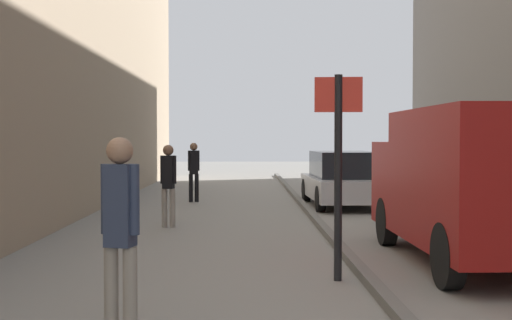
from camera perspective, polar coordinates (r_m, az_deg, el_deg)
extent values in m
plane|color=gray|center=(13.21, -1.16, -6.02)|extent=(80.00, 80.00, 0.00)
cube|color=#615F5B|center=(13.29, 5.70, -5.72)|extent=(0.16, 40.00, 0.12)
cylinder|color=black|center=(19.45, -4.96, -2.34)|extent=(0.12, 0.12, 0.79)
cylinder|color=black|center=(19.41, -5.44, -2.35)|extent=(0.12, 0.12, 0.79)
cube|color=black|center=(19.39, -5.21, -0.20)|extent=(0.26, 0.24, 0.67)
cylinder|color=black|center=(19.41, -4.86, -0.05)|extent=(0.09, 0.09, 0.57)
cylinder|color=black|center=(19.36, -5.55, -0.05)|extent=(0.09, 0.09, 0.57)
sphere|color=brown|center=(19.38, -5.21, 1.11)|extent=(0.22, 0.22, 0.22)
cylinder|color=gray|center=(14.00, -7.63, -3.97)|extent=(0.12, 0.12, 0.79)
cylinder|color=gray|center=(13.96, -6.97, -3.99)|extent=(0.12, 0.12, 0.79)
cube|color=black|center=(13.93, -7.31, -1.01)|extent=(0.24, 0.22, 0.67)
cylinder|color=black|center=(13.96, -7.79, -0.80)|extent=(0.09, 0.09, 0.57)
cylinder|color=black|center=(13.89, -6.84, -0.80)|extent=(0.09, 0.09, 0.57)
sphere|color=brown|center=(13.91, -7.32, 0.82)|extent=(0.22, 0.22, 0.22)
cylinder|color=gray|center=(6.20, -10.44, -11.01)|extent=(0.13, 0.13, 0.85)
cylinder|color=gray|center=(6.28, -11.96, -10.86)|extent=(0.13, 0.13, 0.85)
cube|color=#2D3851|center=(6.12, -11.25, -3.72)|extent=(0.28, 0.26, 0.72)
cylinder|color=#2D3851|center=(6.06, -10.15, -3.25)|extent=(0.10, 0.10, 0.62)
cylinder|color=#2D3851|center=(6.17, -12.34, -3.18)|extent=(0.10, 0.10, 0.62)
sphere|color=#9E755B|center=(6.09, -11.28, 0.78)|extent=(0.24, 0.24, 0.24)
cube|color=maroon|center=(9.70, 18.70, -1.40)|extent=(1.93, 3.55, 1.86)
cube|color=maroon|center=(12.05, 14.67, -1.87)|extent=(1.91, 1.39, 1.40)
cube|color=black|center=(12.50, 14.07, -0.32)|extent=(1.60, 0.05, 0.62)
cylinder|color=black|center=(11.77, 10.84, -5.05)|extent=(0.23, 0.80, 0.80)
cylinder|color=black|center=(12.24, 18.67, -4.85)|extent=(0.23, 0.80, 0.80)
cylinder|color=black|center=(8.52, 15.71, -7.71)|extent=(0.23, 0.80, 0.80)
cube|color=#B7B7BC|center=(18.36, 7.29, -2.28)|extent=(1.93, 4.25, 0.55)
cube|color=black|center=(18.32, 7.30, -0.36)|extent=(1.59, 2.57, 0.68)
cylinder|color=black|center=(19.66, 4.20, -2.51)|extent=(0.22, 0.65, 0.64)
cylinder|color=black|center=(19.92, 8.89, -2.47)|extent=(0.22, 0.65, 0.64)
cylinder|color=black|center=(16.83, 5.38, -3.24)|extent=(0.22, 0.65, 0.64)
cylinder|color=black|center=(17.14, 10.83, -3.17)|extent=(0.22, 0.65, 0.64)
cylinder|color=black|center=(8.68, 6.86, -1.50)|extent=(0.10, 0.10, 2.60)
cube|color=red|center=(8.68, 6.88, 5.43)|extent=(0.60, 0.09, 0.44)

